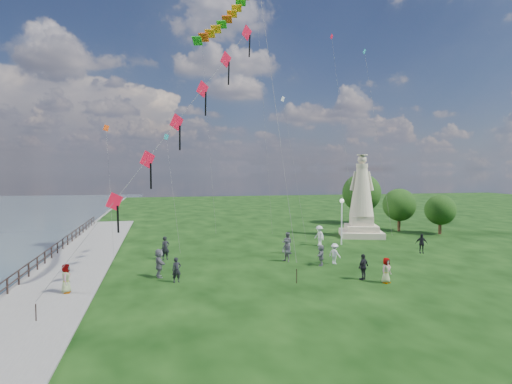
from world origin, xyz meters
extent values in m
cube|color=slate|center=(-16.50, 10.00, -0.20)|extent=(0.30, 160.00, 0.60)
cube|color=slate|center=(-14.00, 8.00, 0.05)|extent=(5.00, 60.00, 0.10)
cylinder|color=black|center=(-16.30, 4.00, 0.50)|extent=(0.11, 0.11, 1.00)
cylinder|color=black|center=(-16.30, 6.00, 0.50)|extent=(0.11, 0.11, 1.00)
cylinder|color=black|center=(-16.30, 8.00, 0.50)|extent=(0.11, 0.11, 1.00)
cylinder|color=black|center=(-16.30, 10.00, 0.50)|extent=(0.11, 0.11, 1.00)
cylinder|color=black|center=(-16.30, 12.00, 0.50)|extent=(0.11, 0.11, 1.00)
cylinder|color=black|center=(-16.30, 14.00, 0.50)|extent=(0.11, 0.11, 1.00)
cylinder|color=black|center=(-16.30, 16.00, 0.50)|extent=(0.11, 0.11, 1.00)
cylinder|color=black|center=(-16.30, 18.00, 0.50)|extent=(0.11, 0.11, 1.00)
cylinder|color=black|center=(-16.30, 20.00, 0.50)|extent=(0.11, 0.11, 1.00)
cylinder|color=black|center=(-16.30, 22.00, 0.50)|extent=(0.11, 0.11, 1.00)
cylinder|color=black|center=(-16.30, 24.00, 0.50)|extent=(0.11, 0.11, 1.00)
cylinder|color=black|center=(-16.30, 26.00, 0.50)|extent=(0.11, 0.11, 1.00)
cylinder|color=black|center=(-16.30, 28.00, 0.50)|extent=(0.11, 0.11, 1.00)
cylinder|color=black|center=(-16.30, 30.00, 0.50)|extent=(0.11, 0.11, 1.00)
cylinder|color=black|center=(-16.30, 32.00, 0.50)|extent=(0.11, 0.11, 1.00)
cylinder|color=black|center=(-16.30, 34.00, 0.50)|extent=(0.11, 0.11, 1.00)
cylinder|color=black|center=(-16.30, 36.00, 0.50)|extent=(0.11, 0.11, 1.00)
cube|color=black|center=(-16.30, 10.00, 0.98)|extent=(0.06, 52.00, 0.06)
cube|color=black|center=(-16.30, 10.00, 0.55)|extent=(0.06, 52.00, 0.06)
cube|color=#C0AA91|center=(13.01, 19.39, 0.31)|extent=(5.37, 5.37, 0.61)
cube|color=#C0AA91|center=(13.01, 19.39, 0.92)|extent=(4.09, 4.09, 0.61)
cube|color=#C0AA91|center=(13.01, 19.39, 1.73)|extent=(2.81, 2.81, 1.02)
cylinder|color=#C0AA91|center=(13.01, 19.39, 7.54)|extent=(1.53, 1.53, 0.41)
sphere|color=#C0AA91|center=(13.01, 19.39, 8.17)|extent=(0.94, 0.94, 0.94)
cylinder|color=#C0AA91|center=(13.01, 19.39, 8.66)|extent=(1.12, 1.12, 0.10)
cylinder|color=silver|center=(8.89, 15.14, 2.03)|extent=(0.12, 0.12, 4.06)
sphere|color=white|center=(8.89, 15.14, 4.19)|extent=(0.41, 0.41, 0.41)
cylinder|color=#382314|center=(19.11, 22.11, 0.94)|extent=(0.36, 0.36, 1.88)
sphere|color=black|center=(19.11, 22.11, 3.05)|extent=(3.76, 3.76, 3.76)
cylinder|color=#382314|center=(22.22, 18.98, 0.83)|extent=(0.36, 0.36, 1.66)
sphere|color=black|center=(22.22, 18.98, 2.70)|extent=(3.33, 3.33, 3.33)
cylinder|color=#382314|center=(17.84, 29.12, 1.25)|extent=(0.36, 0.36, 2.50)
sphere|color=black|center=(17.84, 29.12, 4.07)|extent=(5.01, 5.01, 5.01)
imported|color=black|center=(-6.85, 4.86, 0.80)|extent=(0.65, 0.49, 1.59)
imported|color=#595960|center=(1.67, 9.13, 0.85)|extent=(0.85, 0.97, 1.71)
imported|color=silver|center=(5.01, 7.63, 0.78)|extent=(0.98, 1.13, 1.56)
imported|color=black|center=(4.99, 2.88, 0.84)|extent=(1.11, 0.93, 1.69)
imported|color=#595960|center=(6.03, 1.84, 0.80)|extent=(0.92, 0.78, 1.61)
imported|color=#595960|center=(-7.93, 6.41, 0.95)|extent=(1.01, 1.86, 1.91)
imported|color=black|center=(-7.47, 11.94, 0.92)|extent=(0.79, 0.67, 1.85)
imported|color=#595960|center=(2.66, 12.27, 0.91)|extent=(1.04, 0.92, 1.82)
imported|color=silver|center=(6.67, 15.18, 0.94)|extent=(0.99, 1.35, 1.87)
imported|color=black|center=(13.90, 9.93, 0.83)|extent=(1.08, 0.84, 1.65)
imported|color=#595960|center=(-13.10, 3.53, 0.83)|extent=(0.51, 0.82, 1.67)
imported|color=#595960|center=(3.80, 7.35, 0.78)|extent=(1.20, 1.58, 1.56)
cylinder|color=black|center=(-13.50, -1.00, 0.45)|extent=(0.06, 0.06, 0.90)
cube|color=red|center=(-10.19, 1.52, 5.44)|extent=(0.87, 0.64, 1.03)
cube|color=black|center=(-10.01, 1.42, 4.49)|extent=(0.10, 0.28, 1.48)
cube|color=red|center=(-8.49, 2.82, 7.72)|extent=(0.87, 0.64, 1.03)
cube|color=black|center=(-8.31, 2.72, 6.77)|extent=(0.10, 0.28, 1.48)
cube|color=red|center=(-6.78, 4.11, 10.00)|extent=(0.87, 0.64, 1.03)
cube|color=black|center=(-6.60, 4.01, 9.05)|extent=(0.10, 0.28, 1.48)
cube|color=red|center=(-5.08, 5.41, 12.28)|extent=(0.87, 0.64, 1.03)
cube|color=black|center=(-4.90, 5.31, 11.33)|extent=(0.10, 0.28, 1.48)
cube|color=red|center=(-3.38, 6.70, 14.56)|extent=(0.87, 0.64, 1.03)
cube|color=black|center=(-3.20, 6.60, 13.61)|extent=(0.10, 0.28, 1.48)
cube|color=red|center=(-1.67, 8.00, 16.84)|extent=(0.87, 0.64, 1.03)
cube|color=black|center=(-1.49, 7.90, 15.89)|extent=(0.10, 0.28, 1.48)
cylinder|color=black|center=(0.50, 3.00, 0.45)|extent=(0.06, 0.06, 0.90)
cube|color=green|center=(-3.01, 3.15, 17.03)|extent=(0.70, 0.68, 0.22)
cube|color=orange|center=(-3.34, 2.69, 16.50)|extent=(0.69, 0.69, 0.23)
cube|color=orange|center=(-3.69, 2.23, 15.99)|extent=(0.68, 0.69, 0.24)
cube|color=#FF4910|center=(-4.04, 1.77, 15.51)|extent=(0.67, 0.69, 0.26)
cube|color=green|center=(-4.41, 1.31, 15.05)|extent=(0.66, 0.69, 0.27)
cube|color=orange|center=(-4.78, 0.86, 14.63)|extent=(0.65, 0.68, 0.28)
cube|color=orange|center=(-5.15, 0.42, 14.24)|extent=(0.63, 0.68, 0.29)
cube|color=#FF4910|center=(-5.52, -0.03, 13.89)|extent=(0.61, 0.67, 0.30)
cube|color=green|center=(-5.89, -0.46, 13.57)|extent=(0.60, 0.66, 0.31)
cube|color=teal|center=(-7.22, 18.95, 10.20)|extent=(0.51, 0.39, 0.57)
cylinder|color=#595959|center=(-6.72, 16.45, 5.12)|extent=(1.02, 5.02, 10.15)
cube|color=silver|center=(5.10, 22.17, 14.68)|extent=(0.51, 0.39, 0.57)
cylinder|color=#595959|center=(5.60, 19.67, 7.36)|extent=(1.02, 5.02, 14.63)
cube|color=red|center=(12.50, 26.78, 23.09)|extent=(0.51, 0.39, 0.57)
cylinder|color=#595959|center=(13.00, 24.28, 11.57)|extent=(1.02, 5.02, 23.05)
cube|color=orange|center=(-2.87, 29.43, 22.93)|extent=(0.51, 0.39, 0.57)
cylinder|color=#595959|center=(-2.37, 26.93, 11.49)|extent=(1.02, 5.02, 22.88)
cube|color=#FF4910|center=(-12.37, 17.16, 10.76)|extent=(0.51, 0.39, 0.57)
cylinder|color=#595959|center=(-11.87, 14.66, 5.40)|extent=(1.02, 5.02, 10.71)
cylinder|color=#595959|center=(3.64, 25.38, 15.79)|extent=(1.02, 5.02, 31.48)
cube|color=teal|center=(15.14, 23.44, 20.63)|extent=(0.51, 0.39, 0.57)
cylinder|color=#595959|center=(15.64, 20.94, 10.34)|extent=(1.02, 5.02, 20.58)
camera|label=1|loc=(-7.73, -22.30, 7.16)|focal=30.00mm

